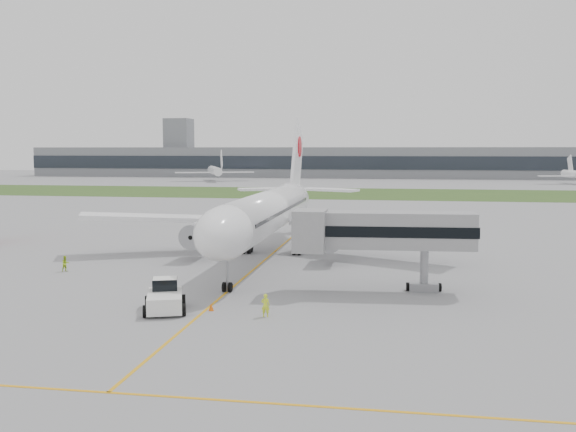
% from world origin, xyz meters
% --- Properties ---
extents(ground, '(600.00, 600.00, 0.00)m').
position_xyz_m(ground, '(0.00, 0.00, 0.00)').
color(ground, gray).
rests_on(ground, ground).
extents(apron_markings, '(70.00, 70.00, 0.04)m').
position_xyz_m(apron_markings, '(0.00, -5.00, 0.00)').
color(apron_markings, orange).
rests_on(apron_markings, ground).
extents(grass_strip, '(600.00, 50.00, 0.02)m').
position_xyz_m(grass_strip, '(0.00, 120.00, 0.01)').
color(grass_strip, '#31521F').
rests_on(grass_strip, ground).
extents(terminal_building, '(320.00, 22.30, 14.00)m').
position_xyz_m(terminal_building, '(0.00, 229.87, 7.00)').
color(terminal_building, gray).
rests_on(terminal_building, ground).
extents(control_tower, '(12.00, 12.00, 56.00)m').
position_xyz_m(control_tower, '(-90.00, 232.00, 0.00)').
color(control_tower, gray).
rests_on(control_tower, ground).
extents(airliner, '(48.13, 53.95, 17.88)m').
position_xyz_m(airliner, '(0.00, 4.87, 5.66)').
color(airliner, white).
rests_on(airliner, ground).
extents(pushback_tug, '(4.52, 5.52, 2.50)m').
position_xyz_m(pushback_tug, '(-3.25, -22.48, 1.15)').
color(pushback_tug, white).
rests_on(pushback_tug, ground).
extents(jet_bridge, '(16.47, 5.60, 7.62)m').
position_xyz_m(jet_bridge, '(13.67, -12.60, 5.64)').
color(jet_bridge, '#959597').
rests_on(jet_bridge, ground).
extents(safety_cone_left, '(0.39, 0.39, 0.53)m').
position_xyz_m(safety_cone_left, '(-3.66, -22.20, 0.27)').
color(safety_cone_left, '#FF620D').
rests_on(safety_cone_left, ground).
extents(safety_cone_right, '(0.44, 0.44, 0.60)m').
position_xyz_m(safety_cone_right, '(0.50, -21.96, 0.30)').
color(safety_cone_right, '#FF620D').
rests_on(safety_cone_right, ground).
extents(ground_crew_near, '(0.68, 0.45, 1.86)m').
position_xyz_m(ground_crew_near, '(5.27, -23.14, 0.93)').
color(ground_crew_near, '#E2FF2A').
rests_on(ground_crew_near, ground).
extents(ground_crew_far, '(1.03, 1.06, 1.71)m').
position_xyz_m(ground_crew_far, '(-19.71, -8.34, 0.86)').
color(ground_crew_far, '#ADD523').
rests_on(ground_crew_far, ground).
extents(distant_aircraft_left, '(40.53, 38.37, 12.37)m').
position_xyz_m(distant_aircraft_left, '(-58.44, 184.62, 0.00)').
color(distant_aircraft_left, white).
rests_on(distant_aircraft_left, ground).
extents(distant_aircraft_right, '(30.21, 27.34, 10.57)m').
position_xyz_m(distant_aircraft_right, '(82.23, 183.63, 0.00)').
color(distant_aircraft_right, white).
rests_on(distant_aircraft_right, ground).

